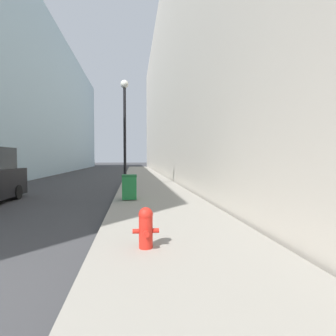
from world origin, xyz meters
TOP-DOWN VIEW (x-y plane):
  - sidewalk_right at (5.10, 18.00)m, footprint 3.69×60.00m
  - building_right_stone at (13.04, 26.00)m, footprint 12.00×60.00m
  - fire_hydrant at (4.30, 2.17)m, footprint 0.50×0.39m
  - trash_bin at (3.91, 8.07)m, footprint 0.60×0.65m
  - lamppost at (3.58, 12.89)m, footprint 0.47×0.47m

SIDE VIEW (x-z plane):
  - sidewalk_right at x=5.10m, z-range 0.00..0.13m
  - fire_hydrant at x=4.30m, z-range 0.16..0.94m
  - trash_bin at x=3.91m, z-range 0.15..1.17m
  - lamppost at x=3.58m, z-range 0.83..7.09m
  - building_right_stone at x=13.04m, z-range 0.00..19.72m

